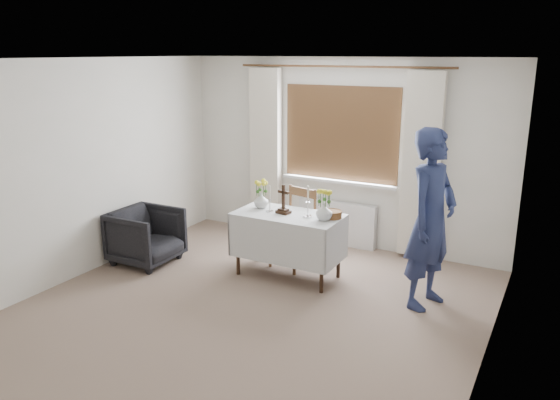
% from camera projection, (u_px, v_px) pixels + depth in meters
% --- Properties ---
extents(ground, '(5.00, 5.00, 0.00)m').
position_uv_depth(ground, '(242.00, 316.00, 5.47)').
color(ground, '#8B7260').
rests_on(ground, ground).
extents(altar_table, '(1.24, 0.64, 0.76)m').
position_uv_depth(altar_table, '(288.00, 245.00, 6.35)').
color(altar_table, silver).
rests_on(altar_table, ground).
extents(wooden_chair, '(0.53, 0.53, 0.97)m').
position_uv_depth(wooden_chair, '(292.00, 229.00, 6.62)').
color(wooden_chair, brown).
rests_on(wooden_chair, ground).
extents(armchair, '(0.76, 0.74, 0.69)m').
position_uv_depth(armchair, '(146.00, 236.00, 6.78)').
color(armchair, black).
rests_on(armchair, ground).
extents(person, '(0.61, 0.77, 1.86)m').
position_uv_depth(person, '(431.00, 219.00, 5.50)').
color(person, navy).
rests_on(person, ground).
extents(radiator, '(1.10, 0.10, 0.60)m').
position_uv_depth(radiator, '(337.00, 223.00, 7.44)').
color(radiator, silver).
rests_on(radiator, ground).
extents(wooden_cross, '(0.17, 0.14, 0.34)m').
position_uv_depth(wooden_cross, '(283.00, 199.00, 6.24)').
color(wooden_cross, black).
rests_on(wooden_cross, altar_table).
extents(candlestick_left, '(0.10, 0.10, 0.31)m').
position_uv_depth(candlestick_left, '(270.00, 199.00, 6.31)').
color(candlestick_left, silver).
rests_on(candlestick_left, altar_table).
extents(candlestick_right, '(0.10, 0.10, 0.36)m').
position_uv_depth(candlestick_right, '(308.00, 201.00, 6.10)').
color(candlestick_right, silver).
rests_on(candlestick_right, altar_table).
extents(flower_vase_left, '(0.21, 0.21, 0.18)m').
position_uv_depth(flower_vase_left, '(261.00, 201.00, 6.47)').
color(flower_vase_left, silver).
rests_on(flower_vase_left, altar_table).
extents(flower_vase_right, '(0.21, 0.21, 0.19)m').
position_uv_depth(flower_vase_right, '(324.00, 212.00, 6.00)').
color(flower_vase_right, silver).
rests_on(flower_vase_right, altar_table).
extents(wicker_basket, '(0.28, 0.28, 0.08)m').
position_uv_depth(wicker_basket, '(332.00, 214.00, 6.10)').
color(wicker_basket, brown).
rests_on(wicker_basket, altar_table).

